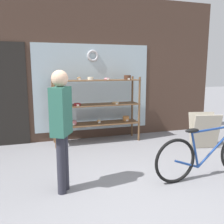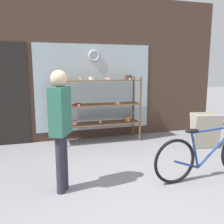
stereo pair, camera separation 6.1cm
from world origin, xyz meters
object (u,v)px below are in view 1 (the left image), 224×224
display_case (98,104)px  bicycle (208,154)px  pedestrian (61,123)px  sandwich_board (204,131)px

display_case → bicycle: 2.53m
display_case → pedestrian: pedestrian is taller
bicycle → pedestrian: pedestrian is taller
bicycle → sandwich_board: 1.41m
pedestrian → sandwich_board: bearing=-43.6°
bicycle → display_case: bearing=113.0°
display_case → sandwich_board: (1.90, -1.09, -0.47)m
display_case → bicycle: bearing=-64.4°
sandwich_board → bicycle: bearing=-112.9°
bicycle → pedestrian: bearing=171.8°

